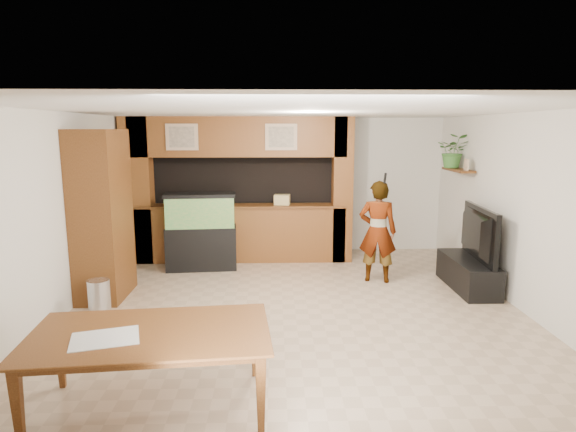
{
  "coord_description": "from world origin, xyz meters",
  "views": [
    {
      "loc": [
        -0.26,
        -6.12,
        2.37
      ],
      "look_at": [
        -0.08,
        0.6,
        1.16
      ],
      "focal_mm": 30.0,
      "sensor_mm": 36.0,
      "label": 1
    }
  ],
  "objects_px": {
    "aquarium": "(201,232)",
    "person": "(378,232)",
    "television": "(470,233)",
    "dining_table": "(151,373)",
    "pantry_cabinet": "(102,215)"
  },
  "relations": [
    {
      "from": "aquarium",
      "to": "person",
      "type": "relative_size",
      "value": 0.82
    },
    {
      "from": "television",
      "to": "person",
      "type": "distance_m",
      "value": 1.37
    },
    {
      "from": "aquarium",
      "to": "dining_table",
      "type": "bearing_deg",
      "value": -91.92
    },
    {
      "from": "television",
      "to": "dining_table",
      "type": "distance_m",
      "value": 5.08
    },
    {
      "from": "pantry_cabinet",
      "to": "person",
      "type": "relative_size",
      "value": 1.48
    },
    {
      "from": "television",
      "to": "pantry_cabinet",
      "type": "bearing_deg",
      "value": 96.76
    },
    {
      "from": "pantry_cabinet",
      "to": "television",
      "type": "bearing_deg",
      "value": 2.16
    },
    {
      "from": "dining_table",
      "to": "television",
      "type": "bearing_deg",
      "value": 33.02
    },
    {
      "from": "television",
      "to": "dining_table",
      "type": "bearing_deg",
      "value": 132.94
    },
    {
      "from": "pantry_cabinet",
      "to": "person",
      "type": "height_order",
      "value": "pantry_cabinet"
    },
    {
      "from": "pantry_cabinet",
      "to": "dining_table",
      "type": "height_order",
      "value": "pantry_cabinet"
    },
    {
      "from": "pantry_cabinet",
      "to": "television",
      "type": "height_order",
      "value": "pantry_cabinet"
    },
    {
      "from": "aquarium",
      "to": "dining_table",
      "type": "distance_m",
      "value": 4.3
    },
    {
      "from": "aquarium",
      "to": "person",
      "type": "xyz_separation_m",
      "value": [
        2.87,
        -0.75,
        0.16
      ]
    },
    {
      "from": "aquarium",
      "to": "television",
      "type": "relative_size",
      "value": 0.96
    }
  ]
}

